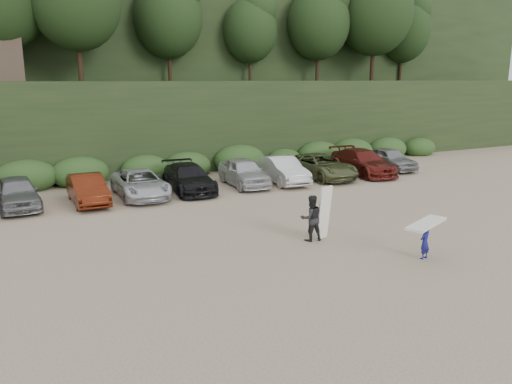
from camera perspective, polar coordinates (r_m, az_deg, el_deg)
ground at (r=19.68m, az=3.85°, el=-5.44°), size 120.00×120.00×0.00m
hillside_backdrop at (r=53.06m, az=-17.35°, el=17.73°), size 90.00×41.50×28.00m
parked_cars at (r=27.33m, az=-11.86°, el=1.17°), size 36.75×5.90×1.63m
child_surfer at (r=18.31m, az=18.80°, el=-4.57°), size 2.27×1.43×1.33m
adult_surfer at (r=19.41m, az=6.44°, el=-2.92°), size 1.36×0.77×2.13m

